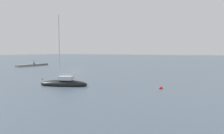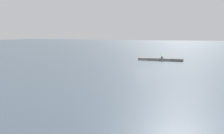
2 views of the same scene
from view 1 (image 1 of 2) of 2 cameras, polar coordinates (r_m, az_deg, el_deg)
The scene contains 6 objects.
ground_plane at distance 62.67m, azimuth -9.86°, elevation -0.39°, with size 500.00×500.00×0.00m, color #475666.
seawall_pier at distance 77.18m, azimuth -21.59°, elevation 0.52°, with size 12.59×1.88×0.69m.
person_seated_brown_left at distance 77.26m, azimuth -21.23°, elevation 0.98°, with size 0.45×0.64×0.73m.
umbrella_open_green at distance 77.32m, azimuth -21.32°, elevation 1.62°, with size 1.38×1.38×1.30m.
sailboat_black_mid at distance 31.44m, azimuth -13.52°, elevation -4.53°, with size 4.71×7.62×10.99m.
mooring_buoy_near at distance 28.91m, azimuth 13.66°, elevation -5.88°, with size 0.51×0.51×0.51m.
Camera 1 is at (48.13, 39.80, 5.21)m, focal length 32.21 mm.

